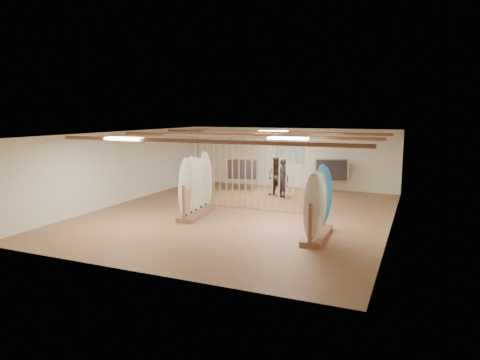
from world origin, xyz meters
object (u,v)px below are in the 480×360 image
at_px(clothing_rack_a, 242,170).
at_px(rack_right, 318,215).
at_px(rack_left, 196,196).
at_px(clothing_rack_b, 331,170).
at_px(shopper_b, 276,173).
at_px(shopper_a, 284,175).

bearing_deg(clothing_rack_a, rack_right, -64.19).
height_order(rack_left, clothing_rack_b, rack_left).
distance_m(rack_left, shopper_b, 4.67).
distance_m(rack_right, clothing_rack_b, 7.32).
relative_size(rack_right, clothing_rack_b, 1.36).
relative_size(rack_right, shopper_b, 1.06).
height_order(rack_left, rack_right, rack_left).
bearing_deg(shopper_b, rack_right, -39.12).
bearing_deg(clothing_rack_b, clothing_rack_a, -179.94).
xyz_separation_m(rack_right, clothing_rack_a, (-4.88, 6.13, 0.29)).
xyz_separation_m(rack_left, clothing_rack_a, (-0.49, 5.19, 0.26)).
xyz_separation_m(rack_left, shopper_b, (1.40, 4.44, 0.28)).
height_order(rack_right, clothing_rack_b, rack_right).
bearing_deg(rack_left, shopper_a, 61.06).
relative_size(rack_right, shopper_a, 1.11).
distance_m(rack_right, clothing_rack_a, 7.84).
height_order(rack_left, clothing_rack_a, rack_left).
bearing_deg(shopper_b, clothing_rack_a, -179.80).
bearing_deg(clothing_rack_a, shopper_a, -34.76).
bearing_deg(rack_right, clothing_rack_b, 96.48).
distance_m(rack_left, rack_right, 4.50).
xyz_separation_m(clothing_rack_a, shopper_a, (2.26, -0.91, -0.02)).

